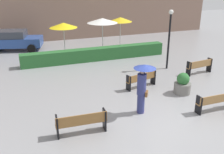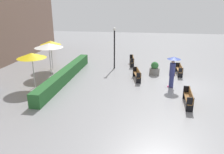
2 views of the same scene
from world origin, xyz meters
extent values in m
plane|color=gray|center=(0.00, 0.00, 0.00)|extent=(60.00, 60.00, 0.00)
cube|color=#9E7242|center=(2.60, -0.39, 0.42)|extent=(1.80, 0.28, 0.04)
cube|color=#9E7242|center=(2.60, -0.54, 0.63)|extent=(1.80, 0.05, 0.36)
cube|color=black|center=(1.76, -0.41, 0.40)|extent=(0.06, 0.37, 0.81)
cube|color=black|center=(3.44, -0.40, 0.40)|extent=(0.06, 0.37, 0.81)
cube|color=#9E7242|center=(4.92, 3.71, 0.44)|extent=(1.79, 0.46, 0.04)
cube|color=#9E7242|center=(4.94, 3.57, 0.66)|extent=(1.77, 0.25, 0.40)
cube|color=black|center=(4.10, 3.59, 0.43)|extent=(0.10, 0.35, 0.86)
cube|color=black|center=(5.75, 3.79, 0.43)|extent=(0.10, 0.35, 0.86)
cube|color=olive|center=(0.73, 3.02, 0.43)|extent=(1.78, 0.64, 0.04)
cube|color=olive|center=(0.76, 2.88, 0.63)|extent=(1.74, 0.43, 0.36)
cube|color=black|center=(-0.07, 2.82, 0.41)|extent=(0.14, 0.36, 0.81)
cube|color=black|center=(1.54, 3.19, 0.41)|extent=(0.14, 0.36, 0.81)
cube|color=olive|center=(-3.25, -0.14, 0.42)|extent=(1.90, 0.37, 0.04)
cube|color=olive|center=(-3.26, -0.30, 0.65)|extent=(1.89, 0.13, 0.41)
cube|color=black|center=(-4.13, -0.11, 0.42)|extent=(0.08, 0.38, 0.85)
cube|color=black|center=(-2.37, -0.20, 0.42)|extent=(0.08, 0.38, 0.85)
cylinder|color=navy|center=(-0.49, 0.52, 0.43)|extent=(0.32, 0.32, 0.85)
cube|color=#F2598C|center=(-0.46, 0.57, 0.04)|extent=(0.39, 0.41, 0.08)
cylinder|color=navy|center=(-0.49, 0.52, 1.31)|extent=(0.38, 0.38, 0.92)
sphere|color=tan|center=(-0.49, 0.52, 1.88)|extent=(0.21, 0.21, 0.21)
cube|color=brown|center=(-0.30, 0.42, 0.90)|extent=(0.24, 0.29, 0.22)
cylinder|color=black|center=(-0.41, 0.47, 1.66)|extent=(0.02, 0.02, 0.90)
cone|color=navy|center=(-0.41, 0.47, 2.11)|extent=(0.92, 0.92, 0.16)
cylinder|color=slate|center=(2.33, 1.61, 0.27)|extent=(0.83, 0.83, 0.54)
sphere|color=#2D6B33|center=(2.33, 1.61, 0.77)|extent=(0.62, 0.62, 0.62)
cylinder|color=black|center=(3.62, 5.19, 1.71)|extent=(0.12, 0.12, 3.41)
sphere|color=white|center=(3.62, 5.19, 3.53)|extent=(0.28, 0.28, 0.28)
cylinder|color=silver|center=(-2.00, 10.01, 1.15)|extent=(0.06, 0.06, 2.30)
cone|color=yellow|center=(-2.00, 10.01, 2.30)|extent=(1.96, 1.96, 0.35)
cylinder|color=silver|center=(0.92, 10.10, 1.23)|extent=(0.06, 0.06, 2.46)
cone|color=white|center=(0.92, 10.10, 2.46)|extent=(2.26, 2.26, 0.35)
cylinder|color=silver|center=(2.60, 10.71, 1.18)|extent=(0.06, 0.06, 2.37)
cone|color=yellow|center=(2.60, 10.71, 2.37)|extent=(1.84, 1.84, 0.35)
cube|color=#28602D|center=(-0.14, 8.40, 0.44)|extent=(10.13, 0.70, 0.87)
camera|label=1|loc=(-5.01, -8.30, 5.45)|focal=41.39mm
camera|label=2|loc=(-15.31, 2.37, 5.62)|focal=34.83mm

